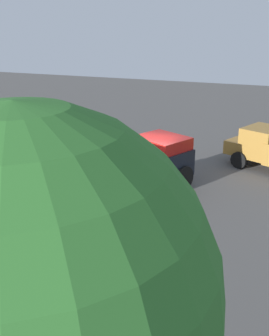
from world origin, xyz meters
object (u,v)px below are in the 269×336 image
(lawn_chair_by_car, at_px, (17,132))
(oak_tree_right, at_px, (31,295))
(spectator_seated, at_px, (80,223))
(vintage_fire_truck, at_px, (130,168))
(classic_hot_rod, at_px, (55,142))
(lawn_chair_near_truck, at_px, (78,228))

(lawn_chair_by_car, xyz_separation_m, oak_tree_right, (12.13, -16.86, 3.70))
(lawn_chair_by_car, bearing_deg, spectator_seated, -46.72)
(vintage_fire_truck, bearing_deg, classic_hot_rod, 147.39)
(lawn_chair_by_car, distance_m, oak_tree_right, 21.10)
(oak_tree_right, bearing_deg, classic_hot_rod, 119.91)
(vintage_fire_truck, height_order, lawn_chair_near_truck, vintage_fire_truck)
(lawn_chair_by_car, height_order, oak_tree_right, oak_tree_right)
(spectator_seated, relative_size, oak_tree_right, 0.21)
(classic_hot_rod, xyz_separation_m, lawn_chair_near_truck, (5.15, -7.57, -0.16))
(classic_hot_rod, height_order, oak_tree_right, oak_tree_right)
(spectator_seated, distance_m, oak_tree_right, 9.34)
(vintage_fire_truck, xyz_separation_m, classic_hot_rod, (-5.33, 3.41, -0.45))
(lawn_chair_near_truck, distance_m, spectator_seated, 0.17)
(classic_hot_rod, bearing_deg, vintage_fire_truck, -32.61)
(vintage_fire_truck, relative_size, classic_hot_rod, 1.36)
(vintage_fire_truck, height_order, classic_hot_rod, vintage_fire_truck)
(lawn_chair_near_truck, bearing_deg, classic_hot_rod, 124.26)
(spectator_seated, bearing_deg, lawn_chair_by_car, 133.28)
(lawn_chair_by_car, height_order, spectator_seated, spectator_seated)
(spectator_seated, height_order, oak_tree_right, oak_tree_right)
(vintage_fire_truck, distance_m, oak_tree_right, 12.72)
(vintage_fire_truck, relative_size, spectator_seated, 4.88)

